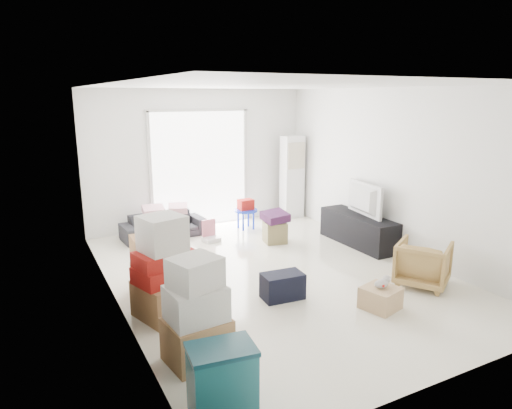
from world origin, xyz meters
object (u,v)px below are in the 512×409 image
Objects in this scene: tv_console at (358,230)px; armchair at (423,261)px; ottoman at (275,232)px; wood_crate at (380,298)px; ac_tower at (292,177)px; television at (359,211)px; storage_bins at (222,381)px; kids_table at (246,208)px; sofa at (163,222)px.

armchair is (-0.38, -1.82, 0.08)m from tv_console.
wood_crate is (-0.15, -2.88, -0.05)m from ottoman.
ac_tower is 1.94m from ottoman.
wood_crate is at bearing 154.21° from television.
armchair is 1.08m from wood_crate.
ottoman is 0.92× the size of wood_crate.
television is 2.64× the size of ottoman.
storage_bins is (-3.90, -2.98, 0.04)m from tv_console.
tv_console is 4.91m from storage_bins.
tv_console is at bearing -53.23° from kids_table.
storage_bins is 2.66m from wood_crate.
armchair is (-0.33, -3.96, -0.53)m from ac_tower.
wood_crate is (2.50, 0.88, -0.18)m from storage_bins.
sofa is 1.61m from kids_table.
ottoman is at bearing 87.04° from wood_crate.
kids_table is at bearing -164.31° from ac_tower.
wood_crate is at bearing -123.61° from tv_console.
storage_bins is at bearing -142.60° from tv_console.
kids_table is (-1.28, -0.36, -0.46)m from ac_tower.
ac_tower is 1.41m from kids_table.
ac_tower is 4.69× the size of ottoman.
storage_bins reaches higher than ottoman.
storage_bins reaches higher than kids_table.
tv_console is 2.53m from wood_crate.
kids_table is at bearing -11.43° from sofa.
wood_crate is (-1.02, -0.29, -0.21)m from armchair.
television is (0.00, 0.00, 0.33)m from tv_console.
ac_tower is 2.23m from tv_console.
sofa is at bearing 144.04° from ottoman.
wood_crate is (-1.40, -2.10, -0.46)m from television.
wood_crate is (-1.40, -2.10, -0.13)m from tv_console.
tv_console is at bearing -31.84° from ottoman.
television is 2.43× the size of wood_crate.
ac_tower is 2.94m from sofa.
sofa reaches higher than kids_table.
television is at bearing -43.36° from armchair.
kids_table is at bearing -16.73° from armchair.
television is 2.57m from wood_crate.
tv_console is at bearing -43.36° from armchair.
armchair reaches higher than wood_crate.
ac_tower is 6.43m from storage_bins.
tv_console is 0.33m from television.
television is 1.66× the size of kids_table.
storage_bins is 1.66× the size of ottoman.
sofa is 4.09× the size of ottoman.
wood_crate is at bearing 19.38° from storage_bins.
storage_bins is at bearing 135.22° from television.
ac_tower is at bearing 48.80° from ottoman.
ac_tower reaches higher than sofa.
sofa is 2.57× the size of kids_table.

